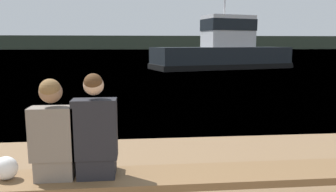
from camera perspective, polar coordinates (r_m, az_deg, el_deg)
The scene contains 7 objects.
water_surface at distance 126.10m, azimuth -5.64°, elevation 8.14°, with size 240.00×240.00×0.00m, color #5684A3.
far_shoreline at distance 125.07m, azimuth -5.66°, elevation 9.24°, with size 600.00×12.00×4.86m, color #384233.
bench_main at distance 3.55m, azimuth -2.15°, elevation -14.71°, with size 6.10×0.55×0.45m.
person_left at distance 3.46m, azimuth -19.29°, elevation -6.46°, with size 0.43×0.38×1.02m.
person_right at distance 3.39m, azimuth -12.51°, elevation -6.37°, with size 0.43×0.37×1.07m.
shopping_bag at distance 3.72m, azimuth -26.38°, elevation -11.19°, with size 0.23×0.19×0.24m.
tugboat_red at distance 25.14m, azimuth 9.58°, elevation 7.58°, with size 11.10×6.16×6.23m.
Camera 1 is at (-0.08, -0.33, 1.79)m, focal length 35.00 mm.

